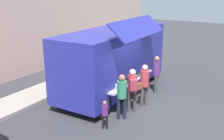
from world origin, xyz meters
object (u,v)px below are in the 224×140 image
Objects in this scene: customer_rear_waiting at (122,93)px; trash_bin at (115,57)px; child_near_queue at (105,112)px; food_truck_main at (114,58)px; customer_mid_with_backpack at (132,86)px; customer_extra_browsing at (156,71)px; customer_front_ordering at (144,82)px.

trash_bin is at bearing 1.20° from customer_rear_waiting.
trash_bin is at bearing 2.14° from child_near_queue.
food_truck_main is 2.88m from customer_rear_waiting.
customer_mid_with_backpack is 1.71m from child_near_queue.
food_truck_main is at bearing 10.24° from customer_mid_with_backpack.
customer_extra_browsing is (0.91, -1.69, -0.56)m from food_truck_main.
customer_rear_waiting is at bearing 71.81° from customer_extra_browsing.
customer_extra_browsing is at bearing -28.18° from child_near_queue.
food_truck_main reaches higher than customer_mid_with_backpack.
food_truck_main is 6.73× the size of trash_bin.
trash_bin is 7.32m from customer_rear_waiting.
customer_extra_browsing is (3.16, 0.03, 0.00)m from customer_rear_waiting.
customer_front_ordering is at bearing 78.15° from customer_extra_browsing.
customer_rear_waiting is at bearing 136.54° from customer_mid_with_backpack.
customer_rear_waiting is (-2.25, -1.72, -0.56)m from food_truck_main.
customer_extra_browsing is (2.46, 0.09, -0.04)m from customer_mid_with_backpack.
child_near_queue is (-0.95, 0.10, -0.41)m from customer_rear_waiting.
trash_bin is 0.56× the size of customer_mid_with_backpack.
trash_bin is 6.79m from customer_mid_with_backpack.
customer_front_ordering is 1.69× the size of child_near_queue.
customer_mid_with_backpack is 1.01× the size of customer_rear_waiting.
customer_front_ordering reaches higher than child_near_queue.
child_near_queue is (-2.43, 0.28, -0.42)m from customer_front_ordering.
customer_mid_with_backpack is at bearing -142.71° from trash_bin.
customer_rear_waiting is 1.04m from child_near_queue.
customer_front_ordering reaches higher than customer_rear_waiting.
trash_bin is 0.57× the size of customer_rear_waiting.
food_truck_main is 3.79× the size of customer_front_ordering.
customer_mid_with_backpack is at bearing 73.31° from customer_extra_browsing.
customer_front_ordering is 1.00× the size of customer_mid_with_backpack.
food_truck_main reaches higher than child_near_queue.
customer_rear_waiting is 1.66× the size of child_near_queue.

